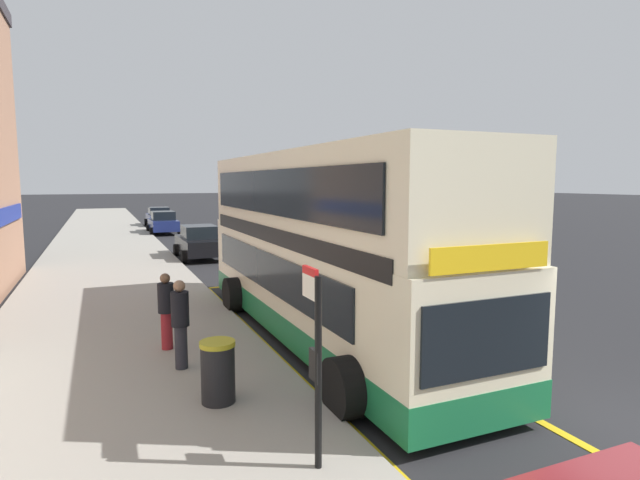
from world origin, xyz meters
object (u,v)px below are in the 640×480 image
object	(u,v)px
parked_car_navy_far	(159,217)
pedestrian_waiting_near_sign	(180,321)
double_decker_bus	(322,252)
parked_car_black_kerbside	(199,242)
litter_bin	(218,371)
pedestrian_further_back	(166,308)
bus_stop_sign	(316,350)
parked_car_navy_ahead	(163,223)

from	to	relation	value
parked_car_navy_far	pedestrian_waiting_near_sign	xyz separation A→B (m)	(-3.20, -34.33, 0.29)
double_decker_bus	parked_car_black_kerbside	world-z (taller)	double_decker_bus
parked_car_navy_far	litter_bin	xyz separation A→B (m)	(-2.88, -36.13, -0.14)
parked_car_black_kerbside	pedestrian_further_back	xyz separation A→B (m)	(-3.18, -13.82, 0.24)
bus_stop_sign	litter_bin	world-z (taller)	bus_stop_sign
parked_car_black_kerbside	litter_bin	world-z (taller)	parked_car_black_kerbside
parked_car_navy_ahead	pedestrian_waiting_near_sign	world-z (taller)	pedestrian_waiting_near_sign
pedestrian_further_back	double_decker_bus	bearing A→B (deg)	-1.44
bus_stop_sign	parked_car_black_kerbside	bearing A→B (deg)	84.07
parked_car_navy_far	parked_car_navy_ahead	bearing A→B (deg)	-92.86
bus_stop_sign	litter_bin	bearing A→B (deg)	107.58
parked_car_black_kerbside	pedestrian_further_back	size ratio (longest dim) A/B	2.54
litter_bin	pedestrian_waiting_near_sign	bearing A→B (deg)	100.33
parked_car_navy_ahead	litter_bin	world-z (taller)	parked_car_navy_ahead
double_decker_bus	parked_car_navy_far	xyz separation A→B (m)	(-0.29, 33.12, -1.27)
pedestrian_further_back	litter_bin	size ratio (longest dim) A/B	1.61
bus_stop_sign	pedestrian_further_back	bearing A→B (deg)	102.25
bus_stop_sign	parked_car_navy_far	distance (m)	38.54
parked_car_navy_ahead	parked_car_black_kerbside	size ratio (longest dim) A/B	1.00
pedestrian_waiting_near_sign	pedestrian_further_back	size ratio (longest dim) A/B	1.05
double_decker_bus	pedestrian_further_back	size ratio (longest dim) A/B	6.92
pedestrian_waiting_near_sign	litter_bin	world-z (taller)	pedestrian_waiting_near_sign
double_decker_bus	litter_bin	xyz separation A→B (m)	(-3.17, -3.01, -1.41)
parked_car_navy_far	bus_stop_sign	bearing A→B (deg)	-92.71
parked_car_black_kerbside	litter_bin	distance (m)	17.15
bus_stop_sign	parked_car_navy_far	xyz separation A→B (m)	(2.13, 38.47, -0.85)
bus_stop_sign	pedestrian_waiting_near_sign	xyz separation A→B (m)	(-1.07, 4.14, -0.56)
double_decker_bus	bus_stop_sign	bearing A→B (deg)	-114.35
double_decker_bus	parked_car_black_kerbside	distance (m)	13.98
parked_car_navy_ahead	pedestrian_further_back	bearing A→B (deg)	84.01
parked_car_navy_ahead	pedestrian_further_back	xyz separation A→B (m)	(-2.95, -26.77, 0.24)
parked_car_navy_far	litter_bin	bearing A→B (deg)	-94.09
parked_car_navy_far	parked_car_black_kerbside	bearing A→B (deg)	-89.93
pedestrian_waiting_near_sign	double_decker_bus	bearing A→B (deg)	19.16
bus_stop_sign	parked_car_black_kerbside	size ratio (longest dim) A/B	0.60
double_decker_bus	parked_car_navy_far	size ratio (longest dim) A/B	2.73
parked_car_navy_far	pedestrian_further_back	world-z (taller)	pedestrian_further_back
parked_car_black_kerbside	pedestrian_waiting_near_sign	size ratio (longest dim) A/B	2.42
bus_stop_sign	pedestrian_waiting_near_sign	bearing A→B (deg)	104.49
double_decker_bus	parked_car_navy_ahead	xyz separation A→B (m)	(-0.65, 26.86, -1.27)
double_decker_bus	litter_bin	distance (m)	4.59
parked_car_navy_far	pedestrian_further_back	size ratio (longest dim) A/B	2.54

